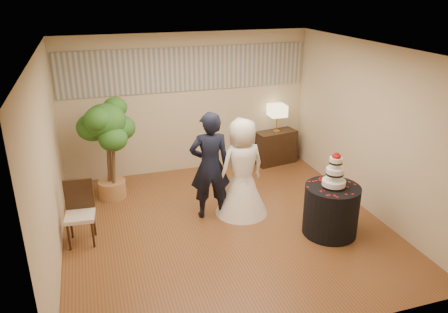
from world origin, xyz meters
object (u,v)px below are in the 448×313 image
object	(u,v)px
bride	(242,167)
console	(276,147)
groom	(210,166)
cake_table	(331,210)
ficus_tree	(108,150)
side_chair	(80,214)
wedding_cake	(335,170)
table_lamp	(277,118)

from	to	relation	value
bride	console	distance (m)	2.41
groom	cake_table	size ratio (longest dim) A/B	2.16
bride	ficus_tree	world-z (taller)	ficus_tree
groom	ficus_tree	xyz separation A→B (m)	(-1.52, 1.20, 0.02)
ficus_tree	side_chair	size ratio (longest dim) A/B	1.93
bride	side_chair	distance (m)	2.63
bride	side_chair	size ratio (longest dim) A/B	1.74
groom	console	xyz separation A→B (m)	(1.98, 1.81, -0.55)
bride	cake_table	xyz separation A→B (m)	(1.09, -1.04, -0.44)
bride	groom	bearing A→B (deg)	-17.13
groom	wedding_cake	world-z (taller)	groom
groom	table_lamp	distance (m)	2.68
cake_table	wedding_cake	size ratio (longest dim) A/B	1.51
bride	console	bearing A→B (deg)	-138.90
table_lamp	ficus_tree	distance (m)	3.55
bride	side_chair	world-z (taller)	bride
cake_table	table_lamp	xyz separation A→B (m)	(0.35, 2.90, 0.61)
bride	table_lamp	distance (m)	2.37
groom	side_chair	xyz separation A→B (m)	(-2.07, -0.22, -0.43)
console	table_lamp	world-z (taller)	table_lamp
wedding_cake	table_lamp	bearing A→B (deg)	83.03
groom	wedding_cake	xyz separation A→B (m)	(1.62, -1.09, 0.17)
cake_table	side_chair	size ratio (longest dim) A/B	0.87
cake_table	console	distance (m)	2.92
groom	wedding_cake	size ratio (longest dim) A/B	3.25
console	cake_table	bearing A→B (deg)	-106.26
groom	console	bearing A→B (deg)	-131.43
console	side_chair	world-z (taller)	side_chair
console	side_chair	size ratio (longest dim) A/B	0.90
ficus_tree	side_chair	world-z (taller)	ficus_tree
groom	console	size ratio (longest dim) A/B	2.10
bride	side_chair	xyz separation A→B (m)	(-2.60, -0.16, -0.35)
wedding_cake	table_lamp	xyz separation A→B (m)	(0.35, 2.90, -0.06)
groom	side_chair	distance (m)	2.12
ficus_tree	console	bearing A→B (deg)	9.87
bride	console	size ratio (longest dim) A/B	1.93
bride	ficus_tree	distance (m)	2.41
bride	table_lamp	world-z (taller)	bride
console	groom	bearing A→B (deg)	-146.86
ficus_tree	wedding_cake	bearing A→B (deg)	-36.08
wedding_cake	bride	bearing A→B (deg)	136.48
bride	table_lamp	size ratio (longest dim) A/B	2.88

